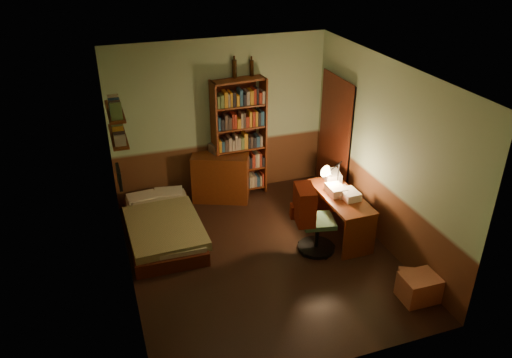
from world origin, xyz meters
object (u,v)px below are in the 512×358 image
object	(u,v)px
cardboard_box_b	(413,282)
dresser	(221,177)
bookshelf	(239,139)
cardboard_box_a	(419,288)
desk	(339,215)
bed	(163,220)
mini_stereo	(219,147)
office_chair	(318,223)
desk_lamp	(339,168)

from	to	relation	value
cardboard_box_b	dresser	bearing A→B (deg)	118.62
dresser	bookshelf	bearing A→B (deg)	36.06
cardboard_box_a	desk	bearing A→B (deg)	99.65
desk	bed	bearing A→B (deg)	161.78
bookshelf	cardboard_box_a	world-z (taller)	bookshelf
bookshelf	bed	bearing A→B (deg)	-155.26
mini_stereo	bookshelf	world-z (taller)	bookshelf
bookshelf	office_chair	size ratio (longest dim) A/B	2.23
bookshelf	cardboard_box_b	bearing A→B (deg)	-73.80
desk	desk_lamp	world-z (taller)	desk_lamp
office_chair	bookshelf	bearing A→B (deg)	116.62
cardboard_box_a	cardboard_box_b	xyz separation A→B (m)	(0.03, 0.16, -0.04)
desk	cardboard_box_b	bearing A→B (deg)	-78.43
mini_stereo	desk_lamp	distance (m)	2.02
desk_lamp	office_chair	bearing A→B (deg)	-152.35
bed	desk_lamp	world-z (taller)	desk_lamp
desk	cardboard_box_b	size ratio (longest dim) A/B	3.54
bookshelf	desk	size ratio (longest dim) A/B	1.62
dresser	desk_lamp	xyz separation A→B (m)	(1.43, -1.31, 0.56)
mini_stereo	cardboard_box_b	size ratio (longest dim) A/B	0.78
bookshelf	cardboard_box_b	world-z (taller)	bookshelf
cardboard_box_a	bed	bearing A→B (deg)	138.75
bookshelf	desk_lamp	world-z (taller)	bookshelf
mini_stereo	desk_lamp	world-z (taller)	desk_lamp
bed	mini_stereo	world-z (taller)	mini_stereo
desk	cardboard_box_a	world-z (taller)	desk
office_chair	cardboard_box_b	distance (m)	1.45
bed	mini_stereo	xyz separation A→B (m)	(1.12, 0.92, 0.61)
desk	office_chair	world-z (taller)	office_chair
office_chair	cardboard_box_b	bearing A→B (deg)	-45.57
office_chair	cardboard_box_b	xyz separation A→B (m)	(0.77, -1.18, -0.32)
bookshelf	cardboard_box_b	distance (m)	3.48
bookshelf	office_chair	distance (m)	2.07
cardboard_box_b	mini_stereo	bearing A→B (deg)	117.44
bed	bookshelf	world-z (taller)	bookshelf
bed	cardboard_box_a	distance (m)	3.62
bed	dresser	xyz separation A→B (m)	(1.10, 0.79, 0.13)
mini_stereo	cardboard_box_b	distance (m)	3.62
dresser	desk_lamp	size ratio (longest dim) A/B	1.49
bed	cardboard_box_b	bearing A→B (deg)	-37.43
office_chair	cardboard_box_a	xyz separation A→B (m)	(0.74, -1.34, -0.28)
bookshelf	cardboard_box_a	size ratio (longest dim) A/B	4.45
bed	cardboard_box_b	world-z (taller)	bed
dresser	mini_stereo	xyz separation A→B (m)	(0.02, 0.13, 0.47)
dresser	desk	xyz separation A→B (m)	(1.35, -1.59, -0.07)
mini_stereo	dresser	bearing A→B (deg)	-113.95
dresser	mini_stereo	bearing A→B (deg)	105.70
mini_stereo	desk_lamp	xyz separation A→B (m)	(1.41, -1.44, 0.08)
cardboard_box_b	desk	bearing A→B (deg)	101.84
bed	bookshelf	size ratio (longest dim) A/B	0.91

